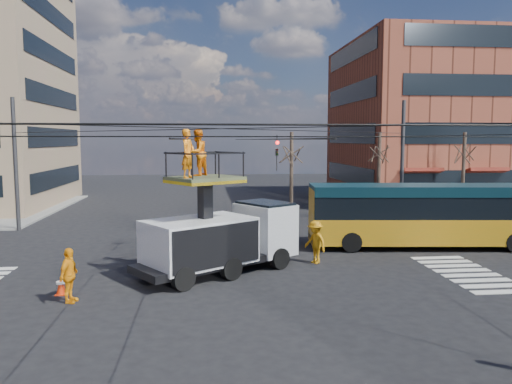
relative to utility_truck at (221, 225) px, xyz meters
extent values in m
plane|color=black|center=(0.07, -1.17, -1.99)|extent=(120.00, 120.00, 0.00)
cube|color=slate|center=(21.07, 19.83, -1.93)|extent=(18.00, 18.00, 0.12)
cube|color=black|center=(-12.93, 22.83, 0.34)|extent=(0.12, 13.60, 1.50)
cube|color=black|center=(-12.93, 22.83, 3.68)|extent=(0.12, 13.60, 1.50)
cube|color=black|center=(-12.93, 22.83, 7.01)|extent=(0.12, 13.60, 1.50)
cube|color=black|center=(-12.93, 22.83, 10.34)|extent=(0.12, 13.60, 1.50)
cube|color=black|center=(-12.93, 22.83, 13.68)|extent=(0.12, 13.60, 1.50)
cube|color=brown|center=(22.07, 22.83, 5.01)|extent=(20.00, 16.00, 14.00)
cube|color=black|center=(22.07, 14.83, 0.46)|extent=(17.00, 0.12, 1.58)
cube|color=black|center=(12.07, 22.83, 0.46)|extent=(0.12, 13.60, 1.58)
cube|color=black|center=(22.07, 14.83, 3.96)|extent=(17.00, 0.12, 1.57)
cube|color=black|center=(12.07, 22.83, 3.96)|extent=(0.12, 13.60, 1.57)
cube|color=black|center=(12.07, 22.83, 7.46)|extent=(0.12, 13.60, 1.57)
cube|color=black|center=(12.07, 22.83, 10.96)|extent=(0.12, 13.60, 1.57)
cylinder|color=#2D2D30|center=(12.07, 10.83, 2.01)|extent=(0.24, 0.24, 8.00)
cylinder|color=#2D2D30|center=(-11.93, 10.83, 2.01)|extent=(0.24, 0.24, 8.00)
cylinder|color=black|center=(0.07, 10.83, 3.71)|extent=(24.00, 0.03, 0.03)
cylinder|color=black|center=(0.07, -13.17, 3.71)|extent=(24.00, 0.03, 0.03)
cylinder|color=black|center=(0.07, -1.17, 3.91)|extent=(24.02, 24.02, 0.03)
cylinder|color=black|center=(0.07, -1.17, 3.91)|extent=(24.02, 24.02, 0.03)
cylinder|color=black|center=(0.07, -2.37, 3.61)|extent=(24.00, 0.03, 0.03)
cylinder|color=black|center=(0.07, 0.03, 3.61)|extent=(24.00, 0.03, 0.03)
cylinder|color=black|center=(-1.13, -1.17, 3.51)|extent=(0.03, 24.00, 0.03)
cylinder|color=black|center=(1.27, -1.17, 3.51)|extent=(0.03, 24.00, 0.03)
imported|color=black|center=(2.57, 1.83, 3.11)|extent=(0.16, 0.20, 1.00)
imported|color=black|center=(-1.43, 3.83, 3.36)|extent=(0.26, 1.24, 0.50)
cylinder|color=#382B21|center=(5.07, 12.33, 1.01)|extent=(0.24, 0.24, 6.00)
cylinder|color=#382B21|center=(11.07, 12.33, 1.01)|extent=(0.24, 0.24, 6.00)
cylinder|color=#382B21|center=(17.07, 12.33, 1.01)|extent=(0.24, 0.24, 6.00)
cube|color=black|center=(-0.15, -0.12, -1.44)|extent=(7.02, 5.77, 0.30)
cube|color=silver|center=(1.99, 1.35, -0.44)|extent=(2.84, 3.00, 2.20)
cube|color=black|center=(1.99, 1.35, 0.36)|extent=(2.62, 2.80, 0.80)
cube|color=silver|center=(-0.90, -0.63, -0.54)|extent=(4.88, 4.44, 1.80)
cylinder|color=black|center=(2.48, 0.29, -1.54)|extent=(0.94, 0.80, 0.90)
cylinder|color=black|center=(1.17, 2.18, -1.54)|extent=(0.94, 0.80, 0.90)
cylinder|color=black|center=(0.33, -1.18, -1.54)|extent=(0.94, 0.80, 0.90)
cylinder|color=black|center=(-0.97, 0.71, -1.54)|extent=(0.94, 0.80, 0.90)
cylinder|color=black|center=(-1.48, -2.43, -1.54)|extent=(0.94, 0.80, 0.90)
cylinder|color=black|center=(-2.78, -0.53, -1.54)|extent=(0.94, 0.80, 0.90)
cube|color=black|center=(-0.65, -0.46, 0.69)|extent=(0.63, 0.63, 2.56)
cube|color=#495231|center=(-0.65, -0.46, 1.97)|extent=(3.33, 3.20, 0.12)
cube|color=yellow|center=(-0.65, -0.46, 1.85)|extent=(3.33, 3.20, 0.12)
imported|color=orange|center=(-1.28, -1.14, 2.97)|extent=(0.71, 0.81, 1.87)
imported|color=orange|center=(-0.94, 0.05, 2.98)|extent=(1.11, 1.16, 1.89)
cube|color=orange|center=(10.85, 3.75, -1.04)|extent=(12.51, 3.87, 1.30)
cube|color=black|center=(10.85, 3.75, 0.16)|extent=(12.50, 3.82, 1.10)
cube|color=#0B2933|center=(10.85, 3.75, 0.96)|extent=(12.51, 3.87, 0.50)
cube|color=orange|center=(4.83, 4.38, -0.39)|extent=(0.51, 2.48, 2.80)
cube|color=black|center=(4.78, 4.38, -1.54)|extent=(0.42, 2.60, 0.30)
cube|color=gold|center=(4.93, 4.37, 0.86)|extent=(0.27, 1.60, 0.35)
cylinder|color=black|center=(6.45, 3.02, -1.49)|extent=(1.03, 0.40, 1.00)
cylinder|color=black|center=(6.69, 5.37, -1.49)|extent=(1.03, 0.40, 1.00)
cylinder|color=black|center=(14.65, 4.54, -1.49)|extent=(1.03, 0.40, 1.00)
cone|color=red|center=(-5.78, -2.44, -1.65)|extent=(0.36, 0.36, 0.68)
imported|color=#FF9E10|center=(-5.24, -3.37, -1.06)|extent=(0.67, 1.16, 1.87)
imported|color=orange|center=(4.20, 1.08, -1.03)|extent=(1.23, 1.42, 1.91)
camera|label=1|loc=(-0.64, -20.32, 3.49)|focal=35.00mm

